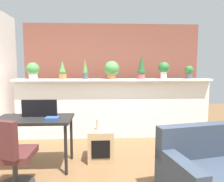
{
  "coord_description": "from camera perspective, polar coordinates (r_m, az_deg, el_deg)",
  "views": [
    {
      "loc": [
        -0.23,
        -2.24,
        1.46
      ],
      "look_at": [
        -0.08,
        1.05,
        1.1
      ],
      "focal_mm": 32.49,
      "sensor_mm": 36.0,
      "label": 1
    }
  ],
  "objects": [
    {
      "name": "divider_wall",
      "position": [
        4.33,
        0.44,
        -5.13
      ],
      "size": [
        4.06,
        0.16,
        1.22
      ],
      "primitive_type": "cube",
      "color": "white",
      "rests_on": "ground"
    },
    {
      "name": "plant_shelf",
      "position": [
        4.21,
        0.48,
        3.16
      ],
      "size": [
        4.06,
        0.33,
        0.04
      ],
      "primitive_type": "cube",
      "color": "white",
      "rests_on": "divider_wall"
    },
    {
      "name": "brick_wall_behind",
      "position": [
        4.85,
        0.06,
        3.74
      ],
      "size": [
        4.06,
        0.1,
        2.5
      ],
      "primitive_type": "cube",
      "color": "brown",
      "rests_on": "ground"
    },
    {
      "name": "potted_plant_0",
      "position": [
        4.43,
        -21.36,
        5.51
      ],
      "size": [
        0.26,
        0.26,
        0.34
      ],
      "color": "silver",
      "rests_on": "plant_shelf"
    },
    {
      "name": "potted_plant_1",
      "position": [
        4.26,
        -13.77,
        5.37
      ],
      "size": [
        0.16,
        0.16,
        0.38
      ],
      "color": "#C66B42",
      "rests_on": "plant_shelf"
    },
    {
      "name": "potted_plant_2",
      "position": [
        4.18,
        -7.55,
        5.93
      ],
      "size": [
        0.11,
        0.11,
        0.41
      ],
      "color": "#4C4C51",
      "rests_on": "plant_shelf"
    },
    {
      "name": "potted_plant_3",
      "position": [
        4.2,
        -0.07,
        6.15
      ],
      "size": [
        0.31,
        0.31,
        0.37
      ],
      "color": "#C66B42",
      "rests_on": "plant_shelf"
    },
    {
      "name": "potted_plant_4",
      "position": [
        4.31,
        8.3,
        6.41
      ],
      "size": [
        0.16,
        0.16,
        0.51
      ],
      "color": "#B7474C",
      "rests_on": "plant_shelf"
    },
    {
      "name": "potted_plant_5",
      "position": [
        4.42,
        14.37,
        6.1
      ],
      "size": [
        0.23,
        0.23,
        0.35
      ],
      "color": "silver",
      "rests_on": "plant_shelf"
    },
    {
      "name": "potted_plant_6",
      "position": [
        4.61,
        20.85,
        5.14
      ],
      "size": [
        0.18,
        0.18,
        0.27
      ],
      "color": "#4C4C51",
      "rests_on": "plant_shelf"
    },
    {
      "name": "desk",
      "position": [
        3.21,
        -21.12,
        -8.54
      ],
      "size": [
        1.1,
        0.6,
        0.75
      ],
      "color": "black",
      "rests_on": "ground"
    },
    {
      "name": "tv_monitor",
      "position": [
        3.22,
        -19.72,
        -4.57
      ],
      "size": [
        0.52,
        0.04,
        0.26
      ],
      "primitive_type": "cube",
      "color": "black",
      "rests_on": "desk"
    },
    {
      "name": "office_chair",
      "position": [
        2.77,
        -26.58,
        -17.26
      ],
      "size": [
        0.51,
        0.51,
        0.91
      ],
      "color": "#262628",
      "rests_on": "ground"
    },
    {
      "name": "side_cube_shelf",
      "position": [
        3.37,
        -3.16,
        -14.85
      ],
      "size": [
        0.4,
        0.41,
        0.5
      ],
      "color": "tan",
      "rests_on": "ground"
    },
    {
      "name": "vase_on_shelf",
      "position": [
        3.27,
        -3.56,
        -9.33
      ],
      "size": [
        0.11,
        0.11,
        0.17
      ],
      "primitive_type": "cylinder",
      "color": "silver",
      "rests_on": "side_cube_shelf"
    },
    {
      "name": "book_on_desk",
      "position": [
        3.0,
        -16.47,
        -7.41
      ],
      "size": [
        0.18,
        0.14,
        0.04
      ],
      "primitive_type": "cube",
      "color": "#2D4C8C",
      "rests_on": "desk"
    }
  ]
}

